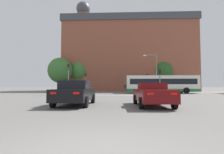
{
  "coord_description": "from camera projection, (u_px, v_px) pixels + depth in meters",
  "views": [
    {
      "loc": [
        0.45,
        -3.16,
        1.2
      ],
      "look_at": [
        -0.76,
        25.66,
        2.73
      ],
      "focal_mm": 28.0,
      "sensor_mm": 36.0,
      "label": 1
    }
  ],
  "objects": [
    {
      "name": "traffic_light_near_left",
      "position": [
        68.0,
        74.0,
        23.95
      ],
      "size": [
        0.26,
        0.31,
        4.29
      ],
      "color": "slate",
      "rests_on": "ground_plane"
    },
    {
      "name": "far_pavement",
      "position": [
        117.0,
        92.0,
        36.27
      ],
      "size": [
        70.85,
        2.5,
        0.01
      ],
      "primitive_type": "cube",
      "color": "#A09B91",
      "rests_on": "ground_plane"
    },
    {
      "name": "tree_distant",
      "position": [
        163.0,
        71.0,
        39.69
      ],
      "size": [
        4.16,
        4.16,
        6.79
      ],
      "color": "#4C3823",
      "rests_on": "ground_plane"
    },
    {
      "name": "traffic_light_far_right",
      "position": [
        147.0,
        80.0,
        35.27
      ],
      "size": [
        0.26,
        0.31,
        3.72
      ],
      "color": "slate",
      "rests_on": "ground_plane"
    },
    {
      "name": "traffic_light_far_left",
      "position": [
        86.0,
        79.0,
        36.01
      ],
      "size": [
        0.26,
        0.31,
        3.9
      ],
      "color": "slate",
      "rests_on": "ground_plane"
    },
    {
      "name": "stop_line_strip",
      "position": [
        116.0,
        95.0,
        22.67
      ],
      "size": [
        9.76,
        0.3,
        0.01
      ],
      "primitive_type": "cube",
      "color": "silver",
      "rests_on": "ground_plane"
    },
    {
      "name": "car_roadster_right",
      "position": [
        152.0,
        94.0,
        10.57
      ],
      "size": [
        2.06,
        4.34,
        1.4
      ],
      "rotation": [
        0.0,
        0.0,
        0.03
      ],
      "color": "#600C0F",
      "rests_on": "ground_plane"
    },
    {
      "name": "brick_civic_building",
      "position": [
        128.0,
        56.0,
        46.45
      ],
      "size": [
        32.28,
        14.2,
        24.25
      ],
      "color": "brown",
      "rests_on": "ground_plane"
    },
    {
      "name": "pedestrian_waiting",
      "position": [
        125.0,
        87.0,
        37.0
      ],
      "size": [
        0.38,
        0.46,
        1.85
      ],
      "rotation": [
        0.0,
        0.0,
        5.18
      ],
      "color": "brown",
      "rests_on": "ground_plane"
    },
    {
      "name": "traffic_light_near_right",
      "position": [
        160.0,
        77.0,
        23.09
      ],
      "size": [
        0.26,
        0.31,
        3.61
      ],
      "color": "slate",
      "rests_on": "ground_plane"
    },
    {
      "name": "street_lamp_junction",
      "position": [
        154.0,
        69.0,
        29.32
      ],
      "size": [
        2.28,
        0.36,
        6.65
      ],
      "color": "slate",
      "rests_on": "ground_plane"
    },
    {
      "name": "pedestrian_walking_east",
      "position": [
        156.0,
        87.0,
        35.82
      ],
      "size": [
        0.35,
        0.45,
        1.83
      ],
      "rotation": [
        0.0,
        0.0,
        5.1
      ],
      "color": "black",
      "rests_on": "ground_plane"
    },
    {
      "name": "tree_by_building",
      "position": [
        60.0,
        70.0,
        38.62
      ],
      "size": [
        5.36,
        5.36,
        7.53
      ],
      "color": "#4C3823",
      "rests_on": "ground_plane"
    },
    {
      "name": "bus_crossing_lead",
      "position": [
        162.0,
        84.0,
        29.58
      ],
      "size": [
        11.82,
        2.75,
        2.98
      ],
      "rotation": [
        0.0,
        0.0,
        -1.57
      ],
      "color": "silver",
      "rests_on": "ground_plane"
    },
    {
      "name": "car_saloon_left",
      "position": [
        75.0,
        93.0,
        11.15
      ],
      "size": [
        2.09,
        4.41,
        1.55
      ],
      "rotation": [
        0.0,
        0.0,
        0.0
      ],
      "color": "black",
      "rests_on": "ground_plane"
    },
    {
      "name": "tree_kerbside",
      "position": [
        79.0,
        71.0,
        41.13
      ],
      "size": [
        4.56,
        4.56,
        7.09
      ],
      "color": "#4C3823",
      "rests_on": "ground_plane"
    },
    {
      "name": "ground_plane",
      "position": [
        94.0,
        154.0,
        3.11
      ],
      "size": [
        400.0,
        400.0,
        0.0
      ],
      "primitive_type": "plane",
      "color": "#605E5B"
    }
  ]
}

